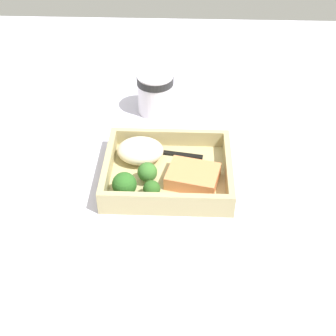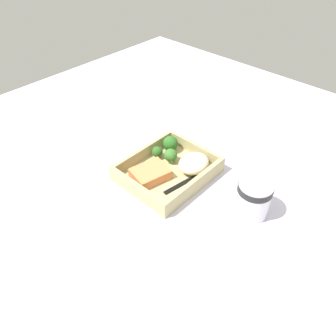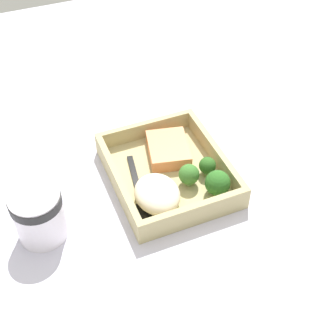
{
  "view_description": "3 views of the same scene",
  "coord_description": "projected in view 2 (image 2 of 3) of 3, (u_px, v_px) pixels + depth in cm",
  "views": [
    {
      "loc": [
        -2.72,
        69.82,
        61.36
      ],
      "look_at": [
        0.0,
        0.0,
        2.7
      ],
      "focal_mm": 50.0,
      "sensor_mm": 36.0,
      "label": 1
    },
    {
      "loc": [
        -50.4,
        -46.63,
        61.87
      ],
      "look_at": [
        0.0,
        0.0,
        2.7
      ],
      "focal_mm": 35.0,
      "sensor_mm": 36.0,
      "label": 2
    },
    {
      "loc": [
        56.68,
        -23.69,
        63.92
      ],
      "look_at": [
        0.0,
        0.0,
        2.7
      ],
      "focal_mm": 50.0,
      "sensor_mm": 36.0,
      "label": 3
    }
  ],
  "objects": [
    {
      "name": "ground_plane",
      "position": [
        168.0,
        178.0,
        0.93
      ],
      "size": [
        160.0,
        160.0,
        2.0
      ],
      "primitive_type": "cube",
      "color": "silver"
    },
    {
      "name": "takeout_tray",
      "position": [
        168.0,
        174.0,
        0.92
      ],
      "size": [
        24.72,
        20.77,
        1.2
      ],
      "primitive_type": "cube",
      "color": "tan",
      "rests_on": "ground_plane"
    },
    {
      "name": "tray_rim",
      "position": [
        168.0,
        167.0,
        0.9
      ],
      "size": [
        24.72,
        20.77,
        3.53
      ],
      "color": "tan",
      "rests_on": "takeout_tray"
    },
    {
      "name": "salmon_fillet",
      "position": [
        150.0,
        174.0,
        0.89
      ],
      "size": [
        11.04,
        9.55,
        2.69
      ],
      "primitive_type": "cube",
      "rotation": [
        0.0,
        0.0,
        -0.23
      ],
      "color": "#E78651",
      "rests_on": "takeout_tray"
    },
    {
      "name": "mashed_potatoes",
      "position": [
        194.0,
        163.0,
        0.91
      ],
      "size": [
        9.4,
        7.83,
        4.34
      ],
      "primitive_type": "ellipsoid",
      "color": "beige",
      "rests_on": "takeout_tray"
    },
    {
      "name": "broccoli_floret_1",
      "position": [
        170.0,
        144.0,
        0.98
      ],
      "size": [
        4.6,
        4.6,
        4.86
      ],
      "color": "#819758",
      "rests_on": "takeout_tray"
    },
    {
      "name": "broccoli_floret_2",
      "position": [
        171.0,
        155.0,
        0.94
      ],
      "size": [
        3.8,
        3.8,
        4.36
      ],
      "color": "#7FA55C",
      "rests_on": "takeout_tray"
    },
    {
      "name": "broccoli_floret_3",
      "position": [
        157.0,
        152.0,
        0.95
      ],
      "size": [
        3.21,
        3.21,
        3.7
      ],
      "color": "#77A059",
      "rests_on": "takeout_tray"
    },
    {
      "name": "fork",
      "position": [
        191.0,
        179.0,
        0.89
      ],
      "size": [
        15.86,
        4.2,
        0.44
      ],
      "color": "black",
      "rests_on": "takeout_tray"
    },
    {
      "name": "paper_cup",
      "position": [
        254.0,
        197.0,
        0.79
      ],
      "size": [
        8.45,
        8.45,
        9.52
      ],
      "color": "white",
      "rests_on": "ground_plane"
    },
    {
      "name": "receipt_slip",
      "position": [
        139.0,
        234.0,
        0.77
      ],
      "size": [
        9.44,
        13.4,
        0.24
      ],
      "primitive_type": "cube",
      "rotation": [
        0.0,
        0.0,
        0.12
      ],
      "color": "white",
      "rests_on": "ground_plane"
    }
  ]
}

